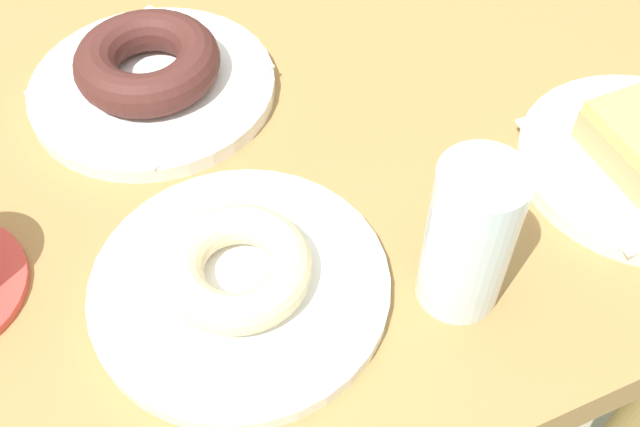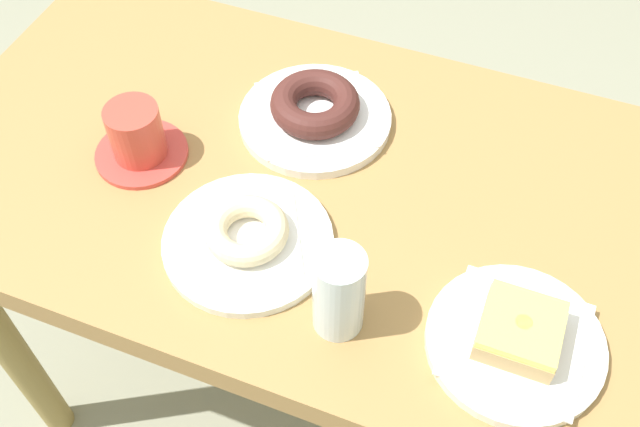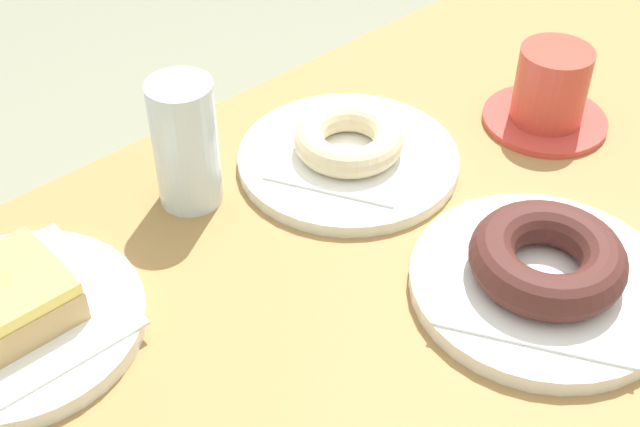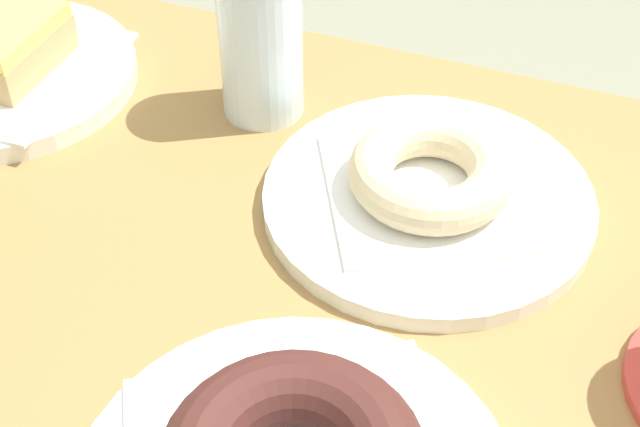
{
  "view_description": "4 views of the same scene",
  "coord_description": "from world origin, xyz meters",
  "px_view_note": "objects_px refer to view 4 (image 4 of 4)",
  "views": [
    {
      "loc": [
        -0.07,
        -0.44,
        1.2
      ],
      "look_at": [
        0.07,
        -0.11,
        0.76
      ],
      "focal_mm": 41.39,
      "sensor_mm": 36.0,
      "label": 1
    },
    {
      "loc": [
        0.29,
        -0.62,
        1.52
      ],
      "look_at": [
        0.08,
        -0.08,
        0.78
      ],
      "focal_mm": 41.42,
      "sensor_mm": 36.0,
      "label": 2
    },
    {
      "loc": [
        0.49,
        0.36,
        1.27
      ],
      "look_at": [
        0.1,
        -0.07,
        0.77
      ],
      "focal_mm": 48.81,
      "sensor_mm": 36.0,
      "label": 3
    },
    {
      "loc": [
        -0.1,
        0.32,
        1.16
      ],
      "look_at": [
        0.06,
        -0.08,
        0.76
      ],
      "focal_mm": 51.91,
      "sensor_mm": 36.0,
      "label": 4
    }
  ],
  "objects_px": {
    "donut_sugar_ring": "(437,173)",
    "water_glass": "(260,36)",
    "plate_sugar_ring": "(434,201)",
    "plate_glazed_square": "(1,75)"
  },
  "relations": [
    {
      "from": "plate_sugar_ring",
      "to": "water_glass",
      "type": "bearing_deg",
      "value": -22.68
    },
    {
      "from": "plate_glazed_square",
      "to": "plate_sugar_ring",
      "type": "distance_m",
      "value": 0.36
    },
    {
      "from": "donut_sugar_ring",
      "to": "water_glass",
      "type": "height_order",
      "value": "water_glass"
    },
    {
      "from": "plate_glazed_square",
      "to": "water_glass",
      "type": "bearing_deg",
      "value": -168.25
    },
    {
      "from": "plate_sugar_ring",
      "to": "water_glass",
      "type": "distance_m",
      "value": 0.17
    },
    {
      "from": "plate_sugar_ring",
      "to": "water_glass",
      "type": "xyz_separation_m",
      "value": [
        0.15,
        -0.06,
        0.06
      ]
    },
    {
      "from": "plate_glazed_square",
      "to": "plate_sugar_ring",
      "type": "height_order",
      "value": "plate_glazed_square"
    },
    {
      "from": "plate_glazed_square",
      "to": "water_glass",
      "type": "height_order",
      "value": "water_glass"
    },
    {
      "from": "donut_sugar_ring",
      "to": "water_glass",
      "type": "relative_size",
      "value": 0.85
    },
    {
      "from": "plate_sugar_ring",
      "to": "donut_sugar_ring",
      "type": "distance_m",
      "value": 0.02
    }
  ]
}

